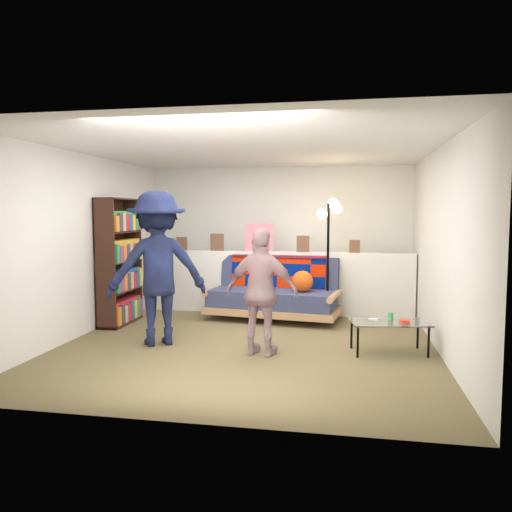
{
  "coord_description": "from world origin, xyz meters",
  "views": [
    {
      "loc": [
        1.19,
        -6.07,
        1.63
      ],
      "look_at": [
        0.0,
        0.4,
        1.05
      ],
      "focal_mm": 35.0,
      "sensor_mm": 36.0,
      "label": 1
    }
  ],
  "objects_px": {
    "futon_sofa": "(275,293)",
    "bookshelf": "(119,266)",
    "floor_lamp": "(330,234)",
    "coffee_table": "(390,324)",
    "person_left": "(157,268)",
    "person_right": "(262,292)"
  },
  "relations": [
    {
      "from": "futon_sofa",
      "to": "bookshelf",
      "type": "xyz_separation_m",
      "value": [
        -2.2,
        -0.71,
        0.46
      ]
    },
    {
      "from": "futon_sofa",
      "to": "floor_lamp",
      "type": "relative_size",
      "value": 1.13
    },
    {
      "from": "coffee_table",
      "to": "person_left",
      "type": "relative_size",
      "value": 0.5
    },
    {
      "from": "bookshelf",
      "to": "coffee_table",
      "type": "xyz_separation_m",
      "value": [
        3.77,
        -0.89,
        -0.51
      ]
    },
    {
      "from": "floor_lamp",
      "to": "bookshelf",
      "type": "bearing_deg",
      "value": -166.3
    },
    {
      "from": "coffee_table",
      "to": "person_right",
      "type": "height_order",
      "value": "person_right"
    },
    {
      "from": "coffee_table",
      "to": "person_right",
      "type": "distance_m",
      "value": 1.53
    },
    {
      "from": "person_right",
      "to": "floor_lamp",
      "type": "bearing_deg",
      "value": -98.53
    },
    {
      "from": "bookshelf",
      "to": "floor_lamp",
      "type": "relative_size",
      "value": 1.0
    },
    {
      "from": "coffee_table",
      "to": "person_left",
      "type": "height_order",
      "value": "person_left"
    },
    {
      "from": "futon_sofa",
      "to": "person_left",
      "type": "xyz_separation_m",
      "value": [
        -1.22,
        -1.7,
        0.55
      ]
    },
    {
      "from": "floor_lamp",
      "to": "futon_sofa",
      "type": "bearing_deg",
      "value": -178.16
    },
    {
      "from": "bookshelf",
      "to": "person_left",
      "type": "bearing_deg",
      "value": -45.22
    },
    {
      "from": "coffee_table",
      "to": "person_left",
      "type": "distance_m",
      "value": 2.85
    },
    {
      "from": "futon_sofa",
      "to": "person_left",
      "type": "height_order",
      "value": "person_left"
    },
    {
      "from": "futon_sofa",
      "to": "floor_lamp",
      "type": "height_order",
      "value": "floor_lamp"
    },
    {
      "from": "coffee_table",
      "to": "floor_lamp",
      "type": "distance_m",
      "value": 2.03
    },
    {
      "from": "futon_sofa",
      "to": "floor_lamp",
      "type": "distance_m",
      "value": 1.22
    },
    {
      "from": "person_left",
      "to": "person_right",
      "type": "distance_m",
      "value": 1.39
    },
    {
      "from": "person_left",
      "to": "person_right",
      "type": "relative_size",
      "value": 1.3
    },
    {
      "from": "futon_sofa",
      "to": "person_left",
      "type": "distance_m",
      "value": 2.16
    },
    {
      "from": "floor_lamp",
      "to": "person_right",
      "type": "relative_size",
      "value": 1.26
    }
  ]
}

